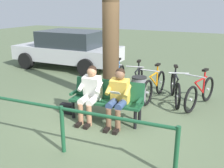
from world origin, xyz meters
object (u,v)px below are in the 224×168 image
object	(u,v)px
bicycle_green	(154,86)
parked_car	(69,48)
litter_bin	(139,91)
bicycle_purple	(175,88)
bench	(107,97)
bicycle_blue	(117,79)
person_reading	(118,95)
bicycle_orange	(137,81)
bicycle_black	(200,93)
handbag	(67,109)
tree_trunk	(111,34)
person_companion	(91,91)

from	to	relation	value
bicycle_green	parked_car	world-z (taller)	parked_car
litter_bin	bicycle_green	size ratio (longest dim) A/B	0.44
bicycle_purple	bench	bearing A→B (deg)	-52.47
bench	bicycle_blue	size ratio (longest dim) A/B	0.99
person_reading	parked_car	xyz separation A→B (m)	(3.96, -3.78, 0.11)
bicycle_purple	bicycle_blue	world-z (taller)	same
bench	person_reading	bearing A→B (deg)	152.66
bicycle_orange	litter_bin	bearing A→B (deg)	13.01
bicycle_black	bicycle_blue	bearing A→B (deg)	-80.53
handbag	bicycle_orange	world-z (taller)	bicycle_orange
parked_car	bicycle_purple	bearing A→B (deg)	155.93
person_reading	bicycle_green	xyz separation A→B (m)	(-0.21, -1.82, -0.31)
bicycle_green	parked_car	bearing A→B (deg)	-113.18
person_reading	bicycle_orange	bearing A→B (deg)	-85.26
person_reading	bicycle_green	bearing A→B (deg)	-102.02
tree_trunk	bicycle_blue	size ratio (longest dim) A/B	2.11
handbag	bicycle_blue	distance (m)	2.08
bicycle_blue	parked_car	size ratio (longest dim) A/B	0.39
handbag	bicycle_orange	xyz separation A→B (m)	(-0.95, -2.06, 0.24)
bench	handbag	size ratio (longest dim) A/B	5.46
handbag	parked_car	bearing A→B (deg)	-55.23
bicycle_purple	litter_bin	bearing A→B (deg)	-71.19
handbag	bench	bearing A→B (deg)	-169.92
bicycle_blue	person_reading	bearing A→B (deg)	15.48
tree_trunk	bench	bearing A→B (deg)	112.66
bench	tree_trunk	xyz separation A→B (m)	(0.41, -0.98, 1.25)
bicycle_orange	person_reading	bearing A→B (deg)	-0.87
handbag	person_reading	bearing A→B (deg)	-178.25
person_companion	bicycle_purple	size ratio (longest dim) A/B	0.75
person_companion	bicycle_black	distance (m)	2.76
bicycle_blue	bicycle_green	bearing A→B (deg)	70.40
bench	person_reading	size ratio (longest dim) A/B	1.36
person_reading	bicycle_blue	xyz separation A→B (m)	(0.98, -2.00, -0.31)
handbag	bicycle_black	size ratio (longest dim) A/B	0.18
bench	bicycle_purple	bearing A→B (deg)	-127.59
bicycle_purple	bicycle_orange	bearing A→B (deg)	-118.28
person_reading	bicycle_blue	distance (m)	2.25
bench	handbag	bearing A→B (deg)	4.67
litter_bin	bicycle_black	world-z (taller)	bicycle_black
handbag	bicycle_black	bearing A→B (deg)	-145.87
bicycle_green	bicycle_blue	bearing A→B (deg)	-96.90
person_companion	bicycle_purple	distance (m)	2.40
bicycle_purple	bicycle_green	xyz separation A→B (m)	(0.55, 0.05, 0.00)
tree_trunk	person_companion	bearing A→B (deg)	95.12
person_companion	tree_trunk	bearing A→B (deg)	-90.29
tree_trunk	bicycle_green	world-z (taller)	tree_trunk
bench	tree_trunk	world-z (taller)	tree_trunk
bicycle_purple	bicycle_green	bearing A→B (deg)	-105.29
handbag	litter_bin	distance (m)	1.84
tree_trunk	bicycle_black	bearing A→B (deg)	-162.48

